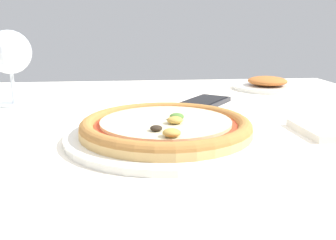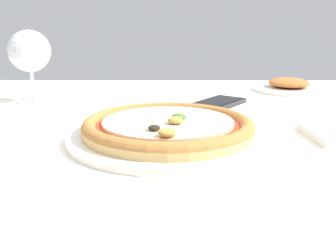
# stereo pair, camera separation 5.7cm
# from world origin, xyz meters

# --- Properties ---
(dining_table) EXTENTS (1.21, 1.00, 0.75)m
(dining_table) POSITION_xyz_m (0.00, 0.00, 0.66)
(dining_table) COLOR #997047
(dining_table) RESTS_ON ground_plane
(pizza_plate) EXTENTS (0.31, 0.31, 0.04)m
(pizza_plate) POSITION_xyz_m (0.05, -0.12, 0.77)
(pizza_plate) COLOR white
(pizza_plate) RESTS_ON dining_table
(wine_glass_far_left) EXTENTS (0.09, 0.09, 0.16)m
(wine_glass_far_left) POSITION_xyz_m (-0.26, 0.16, 0.86)
(wine_glass_far_left) COLOR silver
(wine_glass_far_left) RESTS_ON dining_table
(cell_phone) EXTENTS (0.14, 0.16, 0.01)m
(cell_phone) POSITION_xyz_m (0.16, 0.12, 0.75)
(cell_phone) COLOR #232328
(cell_phone) RESTS_ON dining_table
(side_plate) EXTENTS (0.18, 0.18, 0.03)m
(side_plate) POSITION_xyz_m (0.37, 0.31, 0.76)
(side_plate) COLOR white
(side_plate) RESTS_ON dining_table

